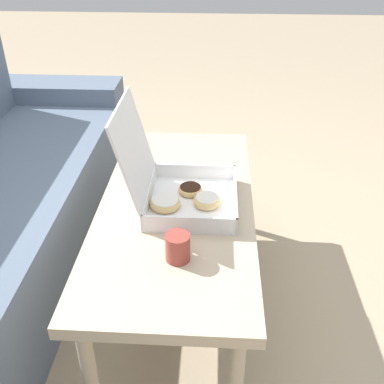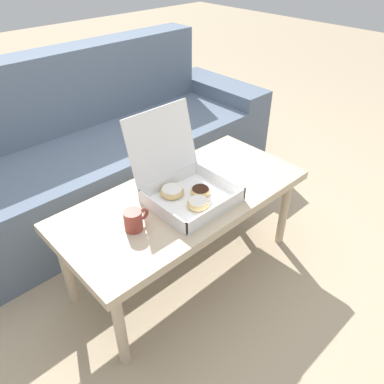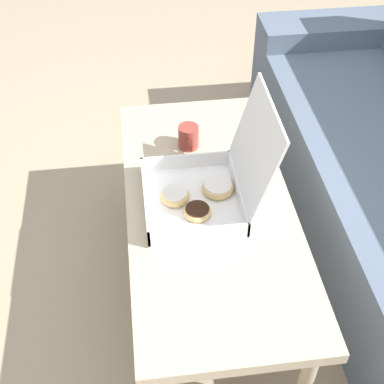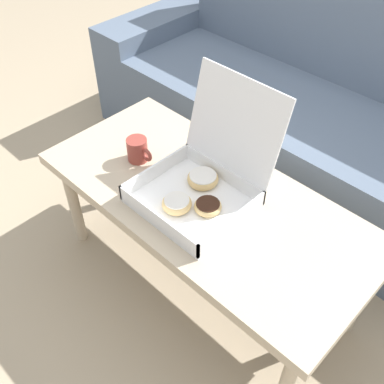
% 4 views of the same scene
% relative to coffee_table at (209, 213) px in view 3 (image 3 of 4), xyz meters
% --- Properties ---
extents(ground_plane, '(12.00, 12.00, 0.00)m').
position_rel_coffee_table_xyz_m(ground_plane, '(0.00, 0.06, -0.42)').
color(ground_plane, tan).
extents(coffee_table, '(1.16, 0.54, 0.46)m').
position_rel_coffee_table_xyz_m(coffee_table, '(0.00, 0.00, 0.00)').
color(coffee_table, '#C6B293').
rests_on(coffee_table, ground_plane).
extents(pastry_box, '(0.35, 0.39, 0.36)m').
position_rel_coffee_table_xyz_m(pastry_box, '(-0.01, -0.00, 0.12)').
color(pastry_box, white).
rests_on(pastry_box, coffee_table).
extents(coffee_mug, '(0.11, 0.07, 0.09)m').
position_rel_coffee_table_xyz_m(coffee_mug, '(-0.30, -0.03, 0.09)').
color(coffee_mug, '#993D33').
rests_on(coffee_mug, coffee_table).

